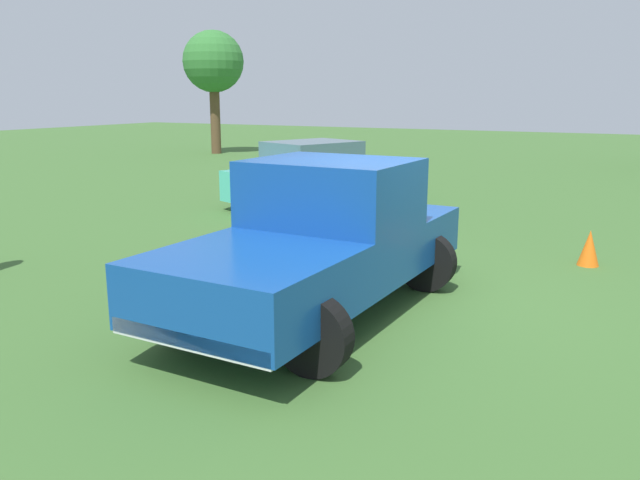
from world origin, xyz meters
TOP-DOWN VIEW (x-y plane):
  - ground_plane at (0.00, 0.00)m, footprint 80.00×80.00m
  - pickup_truck at (-0.65, -0.62)m, footprint 2.38×4.77m
  - sedan_near at (-4.31, 6.09)m, footprint 3.22×4.77m
  - tree_back_left at (-14.67, 15.95)m, footprint 2.63×2.63m
  - traffic_cone at (1.94, 3.12)m, footprint 0.32×0.32m

SIDE VIEW (x-z plane):
  - ground_plane at x=0.00m, z-range 0.00..0.00m
  - traffic_cone at x=1.94m, z-range 0.00..0.55m
  - sedan_near at x=-4.31m, z-range -0.05..1.45m
  - pickup_truck at x=-0.65m, z-range 0.03..1.83m
  - tree_back_left at x=-14.67m, z-range 1.24..6.51m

